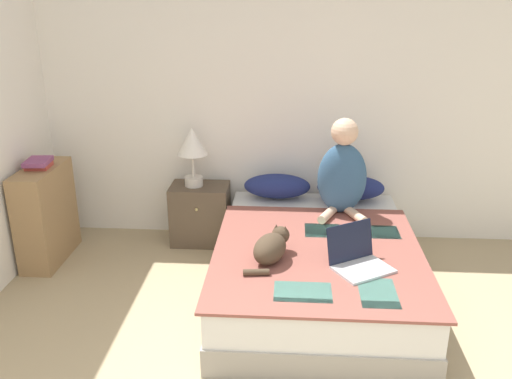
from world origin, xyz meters
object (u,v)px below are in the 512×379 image
bookshelf (46,214)px  person_sitting (342,173)px  bed (316,267)px  pillow_near (277,186)px  nightstand (200,214)px  cat_tabby (271,247)px  table_lamp (192,146)px  laptop_open (358,259)px  pillow_far (351,188)px  book_stack_top (38,163)px

bookshelf → person_sitting: bearing=2.5°
bed → pillow_near: 0.97m
person_sitting → nightstand: person_sitting is taller
bed → nightstand: bearing=140.1°
cat_tabby → table_lamp: bearing=54.6°
laptop_open → pillow_near: bearing=83.1°
pillow_near → pillow_far: (0.64, 0.00, 0.00)m
person_sitting → table_lamp: person_sitting is taller
nightstand → book_stack_top: (-1.24, -0.41, 0.58)m
pillow_far → book_stack_top: book_stack_top is taller
pillow_far → nightstand: 1.36m
cat_tabby → nightstand: bearing=52.9°
nightstand → bookshelf: (-1.23, -0.41, 0.14)m
laptop_open → book_stack_top: 2.66m
pillow_far → bookshelf: bearing=-170.7°
table_lamp → bookshelf: 1.35m
nightstand → bed: bearing=-39.9°
bed → table_lamp: 1.52m
cat_tabby → person_sitting: bearing=-8.3°
pillow_near → bookshelf: bearing=-167.7°
pillow_far → bookshelf: size_ratio=0.71×
pillow_far → laptop_open: bearing=-93.1°
cat_tabby → nightstand: size_ratio=0.82×
person_sitting → laptop_open: 0.98m
pillow_near → cat_tabby: 1.19m
pillow_far → bed: bearing=-110.7°
cat_tabby → book_stack_top: book_stack_top is taller
bed → bookshelf: size_ratio=2.49×
person_sitting → bed: bearing=-111.2°
table_lamp → person_sitting: bearing=-13.7°
bed → pillow_far: size_ratio=3.50×
cat_tabby → laptop_open: laptop_open is taller
pillow_far → person_sitting: (-0.11, -0.31, 0.24)m
cat_tabby → bed: bearing=-20.5°
person_sitting → book_stack_top: bearing=-177.6°
bed → laptop_open: bearing=-57.6°
person_sitting → table_lamp: (-1.27, 0.31, 0.11)m
bed → bookshelf: (-2.25, 0.43, 0.19)m
pillow_near → bookshelf: bookshelf is taller
pillow_near → cat_tabby: bearing=-90.2°
person_sitting → nightstand: size_ratio=1.45×
person_sitting → bookshelf: size_ratio=0.97×
person_sitting → bookshelf: person_sitting is taller
person_sitting → table_lamp: bearing=166.3°
laptop_open → bookshelf: (-2.50, 0.83, -0.10)m
bed → laptop_open: laptop_open is taller
cat_tabby → book_stack_top: (-1.93, 0.78, 0.30)m
pillow_near → cat_tabby: (-0.00, -1.19, -0.00)m
bed → person_sitting: (0.21, 0.54, 0.57)m
nightstand → table_lamp: table_lamp is taller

